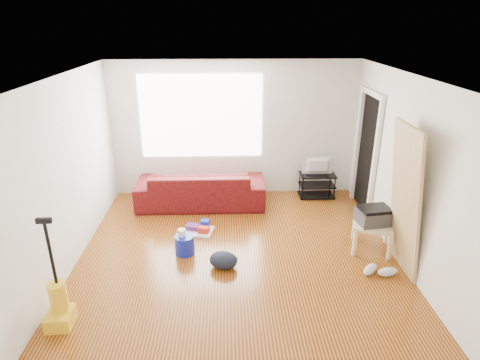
{
  "coord_description": "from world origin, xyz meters",
  "views": [
    {
      "loc": [
        -0.14,
        -4.69,
        3.16
      ],
      "look_at": [
        0.04,
        0.6,
        1.01
      ],
      "focal_mm": 30.0,
      "sensor_mm": 36.0,
      "label": 1
    }
  ],
  "objects_px": {
    "side_table": "(373,227)",
    "backpack": "(224,267)",
    "sofa": "(202,204)",
    "vacuum": "(59,306)",
    "bucket": "(185,253)",
    "tv_stand": "(317,185)",
    "cleaning_tray": "(199,229)"
  },
  "relations": [
    {
      "from": "side_table",
      "to": "backpack",
      "type": "height_order",
      "value": "side_table"
    },
    {
      "from": "sofa",
      "to": "side_table",
      "type": "xyz_separation_m",
      "value": [
        2.57,
        -1.61,
        0.36
      ]
    },
    {
      "from": "side_table",
      "to": "vacuum",
      "type": "xyz_separation_m",
      "value": [
        -3.95,
        -1.43,
        -0.12
      ]
    },
    {
      "from": "backpack",
      "to": "vacuum",
      "type": "xyz_separation_m",
      "value": [
        -1.79,
        -1.03,
        0.24
      ]
    },
    {
      "from": "bucket",
      "to": "backpack",
      "type": "xyz_separation_m",
      "value": [
        0.56,
        -0.37,
        0.0
      ]
    },
    {
      "from": "sofa",
      "to": "bucket",
      "type": "bearing_deg",
      "value": 84.84
    },
    {
      "from": "side_table",
      "to": "bucket",
      "type": "xyz_separation_m",
      "value": [
        -2.71,
        -0.03,
        -0.36
      ]
    },
    {
      "from": "sofa",
      "to": "vacuum",
      "type": "distance_m",
      "value": 3.34
    },
    {
      "from": "tv_stand",
      "to": "vacuum",
      "type": "bearing_deg",
      "value": -137.41
    },
    {
      "from": "tv_stand",
      "to": "bucket",
      "type": "xyz_separation_m",
      "value": [
        -2.31,
        -1.91,
        -0.23
      ]
    },
    {
      "from": "cleaning_tray",
      "to": "backpack",
      "type": "bearing_deg",
      "value": -68.05
    },
    {
      "from": "side_table",
      "to": "vacuum",
      "type": "distance_m",
      "value": 4.2
    },
    {
      "from": "side_table",
      "to": "bucket",
      "type": "bearing_deg",
      "value": -179.34
    },
    {
      "from": "sofa",
      "to": "vacuum",
      "type": "relative_size",
      "value": 1.75
    },
    {
      "from": "side_table",
      "to": "cleaning_tray",
      "type": "relative_size",
      "value": 1.21
    },
    {
      "from": "sofa",
      "to": "backpack",
      "type": "height_order",
      "value": "sofa"
    },
    {
      "from": "sofa",
      "to": "cleaning_tray",
      "type": "relative_size",
      "value": 4.23
    },
    {
      "from": "side_table",
      "to": "sofa",
      "type": "bearing_deg",
      "value": 147.95
    },
    {
      "from": "cleaning_tray",
      "to": "vacuum",
      "type": "xyz_separation_m",
      "value": [
        -1.4,
        -2.01,
        0.19
      ]
    },
    {
      "from": "bucket",
      "to": "backpack",
      "type": "height_order",
      "value": "bucket"
    },
    {
      "from": "cleaning_tray",
      "to": "sofa",
      "type": "bearing_deg",
      "value": 90.82
    },
    {
      "from": "tv_stand",
      "to": "cleaning_tray",
      "type": "relative_size",
      "value": 1.23
    },
    {
      "from": "vacuum",
      "to": "bucket",
      "type": "bearing_deg",
      "value": 45.73
    },
    {
      "from": "cleaning_tray",
      "to": "vacuum",
      "type": "height_order",
      "value": "vacuum"
    },
    {
      "from": "sofa",
      "to": "cleaning_tray",
      "type": "height_order",
      "value": "sofa"
    },
    {
      "from": "sofa",
      "to": "side_table",
      "type": "distance_m",
      "value": 3.05
    },
    {
      "from": "cleaning_tray",
      "to": "backpack",
      "type": "xyz_separation_m",
      "value": [
        0.4,
        -0.98,
        -0.05
      ]
    },
    {
      "from": "tv_stand",
      "to": "cleaning_tray",
      "type": "bearing_deg",
      "value": -149.34
    },
    {
      "from": "bucket",
      "to": "cleaning_tray",
      "type": "xyz_separation_m",
      "value": [
        0.16,
        0.62,
        0.05
      ]
    },
    {
      "from": "backpack",
      "to": "bucket",
      "type": "bearing_deg",
      "value": 164.7
    },
    {
      "from": "tv_stand",
      "to": "vacuum",
      "type": "height_order",
      "value": "vacuum"
    },
    {
      "from": "sofa",
      "to": "tv_stand",
      "type": "relative_size",
      "value": 3.44
    }
  ]
}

